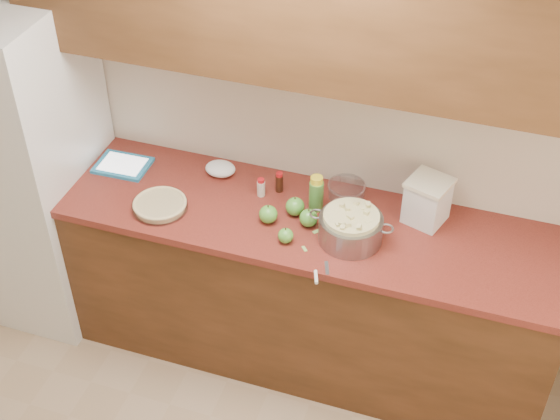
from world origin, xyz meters
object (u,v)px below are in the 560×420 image
(colander, at_px, (351,228))
(tablet, at_px, (123,165))
(pie, at_px, (160,205))
(flour_canister, at_px, (427,200))

(colander, height_order, tablet, colander)
(pie, bearing_deg, colander, 4.54)
(pie, relative_size, colander, 0.68)
(tablet, bearing_deg, flour_canister, 1.16)
(pie, bearing_deg, tablet, 142.85)
(pie, bearing_deg, flour_canister, 14.77)
(colander, relative_size, tablet, 1.43)
(colander, xyz_separation_m, flour_canister, (0.30, 0.25, 0.05))
(colander, bearing_deg, tablet, 171.98)
(pie, xyz_separation_m, flour_canister, (1.21, 0.32, 0.09))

